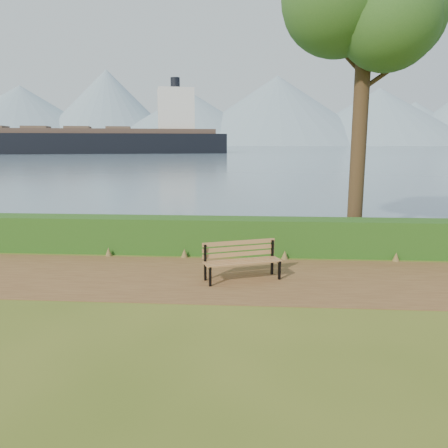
{
  "coord_description": "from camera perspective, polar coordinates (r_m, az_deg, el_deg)",
  "views": [
    {
      "loc": [
        0.78,
        -9.31,
        3.09
      ],
      "look_at": [
        0.04,
        1.2,
        1.1
      ],
      "focal_mm": 35.0,
      "sensor_mm": 36.0,
      "label": 1
    }
  ],
  "objects": [
    {
      "name": "ground",
      "position": [
        9.84,
        -0.71,
        -7.61
      ],
      "size": [
        140.0,
        140.0,
        0.0
      ],
      "primitive_type": "plane",
      "color": "#455919",
      "rests_on": "ground"
    },
    {
      "name": "path",
      "position": [
        10.12,
        -0.57,
        -7.05
      ],
      "size": [
        40.0,
        3.4,
        0.01
      ],
      "primitive_type": "cube",
      "color": "brown",
      "rests_on": "ground"
    },
    {
      "name": "hedge",
      "position": [
        12.21,
        0.3,
        -1.55
      ],
      "size": [
        32.0,
        0.85,
        1.0
      ],
      "primitive_type": "cube",
      "color": "#1B4513",
      "rests_on": "ground"
    },
    {
      "name": "water",
      "position": [
        269.33,
        3.96,
        10.01
      ],
      "size": [
        700.0,
        510.0,
        0.0
      ],
      "primitive_type": "cube",
      "color": "#486075",
      "rests_on": "ground"
    },
    {
      "name": "mountains",
      "position": [
        416.2,
        2.77,
        14.07
      ],
      "size": [
        585.0,
        190.0,
        70.0
      ],
      "color": "gray",
      "rests_on": "ground"
    },
    {
      "name": "bench",
      "position": [
        9.92,
        2.26,
        -4.43
      ],
      "size": [
        1.8,
        1.09,
        0.87
      ],
      "rotation": [
        0.0,
        0.0,
        0.36
      ],
      "color": "black",
      "rests_on": "ground"
    },
    {
      "name": "cargo_ship",
      "position": [
        122.46,
        -16.06,
        10.38
      ],
      "size": [
        73.03,
        29.09,
        22.0
      ],
      "rotation": [
        0.0,
        0.0,
        0.25
      ],
      "color": "black",
      "rests_on": "ground"
    }
  ]
}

